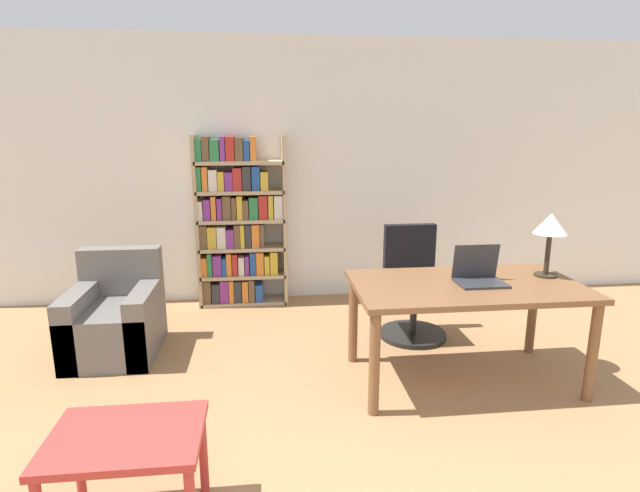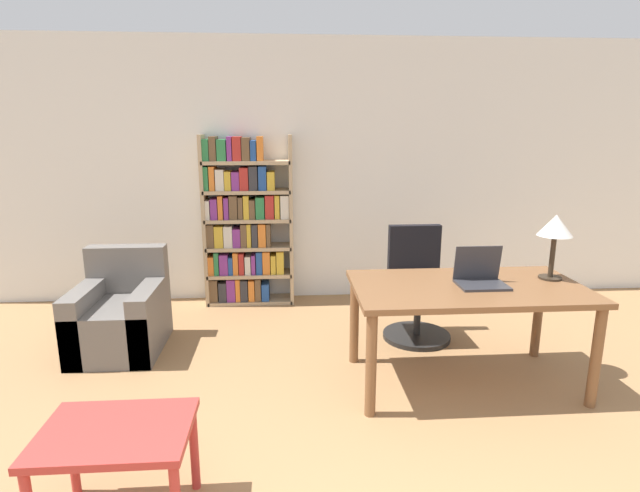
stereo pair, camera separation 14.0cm
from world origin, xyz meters
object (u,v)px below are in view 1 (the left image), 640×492
Objects in this scene: laptop at (479,275)px; armchair at (116,320)px; side_table_blue at (127,448)px; bookshelf at (237,225)px; table_lamp at (551,227)px; office_chair at (412,290)px; desk at (466,296)px.

laptop is 2.87m from armchair.
side_table_blue is 2.04m from armchair.
bookshelf is at bearing 133.89° from laptop.
armchair is (-3.28, 0.65, -0.83)m from table_lamp.
armchair is (-0.60, 1.95, -0.14)m from side_table_blue.
desk is at bearing -81.69° from office_chair.
bookshelf is (-1.68, 1.85, 0.20)m from desk.
table_lamp reaches higher than side_table_blue.
laptop is 2.47m from side_table_blue.
bookshelf reaches higher than armchair.
armchair is (-2.63, 0.76, -0.37)m from desk.
table_lamp is at bearing -44.07° from office_chair.
laptop is at bearing -15.53° from armchair.
office_chair is at bearing 98.31° from desk.
desk is at bearing -16.14° from armchair.
office_chair is at bearing 2.16° from armchair.
bookshelf is (-2.33, 1.74, -0.26)m from table_lamp.
side_table_blue is (-2.12, -1.20, -0.38)m from laptop.
desk is 1.96× the size of armchair.
office_chair is at bearing 135.93° from table_lamp.
desk is 0.90m from office_chair.
laptop is at bearing 4.74° from desk.
desk is 3.40× the size of table_lamp.
laptop is at bearing -46.11° from bookshelf.
table_lamp reaches higher than office_chair.
desk is 2.51m from bookshelf.
side_table_blue is at bearing -133.08° from office_chair.
side_table_blue is at bearing -149.75° from desk.
table_lamp is (0.56, 0.10, 0.31)m from laptop.
office_chair is (-0.77, 0.75, -0.69)m from table_lamp.
table_lamp is 3.45m from armchair.
office_chair is (-0.13, 0.86, -0.23)m from desk.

